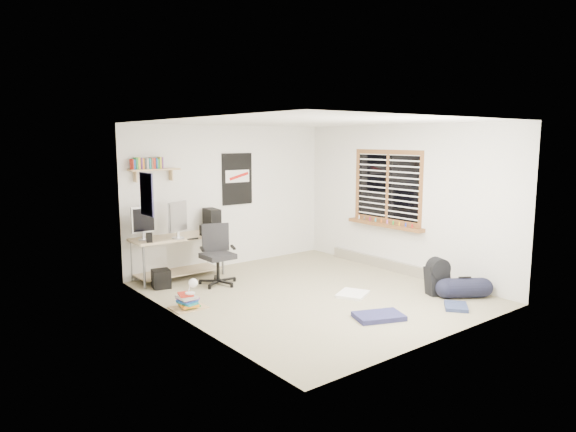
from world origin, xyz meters
TOP-DOWN VIEW (x-y plane):
  - floor at (0.00, 0.00)m, footprint 4.00×4.50m
  - ceiling at (0.00, 0.00)m, footprint 4.00×4.50m
  - back_wall at (0.00, 2.25)m, footprint 4.00×0.01m
  - left_wall at (-2.00, 0.00)m, footprint 0.01×4.50m
  - right_wall at (2.00, 0.00)m, footprint 0.01×4.50m
  - desk at (-1.16, 2.00)m, footprint 1.55×0.79m
  - monitor_left at (-1.75, 1.95)m, footprint 0.37×0.10m
  - monitor_right at (-1.27, 1.74)m, footprint 0.42×0.30m
  - pc_tower at (-0.52, 2.00)m, footprint 0.23×0.41m
  - keyboard at (-1.14, 1.73)m, footprint 0.39×0.24m
  - speaker_left at (-1.75, 1.73)m, footprint 0.11×0.11m
  - speaker_right at (-0.83, 1.73)m, footprint 0.10×0.10m
  - office_chair at (-0.84, 1.26)m, footprint 0.80×0.80m
  - wall_shelf at (-1.45, 2.14)m, footprint 0.80×0.22m
  - poster_back_wall at (0.15, 2.23)m, footprint 0.62×0.03m
  - poster_left_wall at (-1.99, 1.20)m, footprint 0.02×0.42m
  - window at (1.95, 0.30)m, footprint 0.10×1.50m
  - baseboard_heater at (1.96, 0.30)m, footprint 0.08×2.50m
  - backpack at (1.44, -1.17)m, footprint 0.40×0.36m
  - duffel_bag at (1.59, -1.52)m, footprint 0.40×0.40m
  - tshirt at (0.40, -0.46)m, footprint 0.58×0.55m
  - jeans_a at (-0.04, -1.36)m, footprint 0.70×0.58m
  - jeans_b at (1.09, -1.72)m, footprint 0.48×0.47m
  - book_stack at (-1.75, 0.50)m, footprint 0.58×0.52m
  - desk_lamp at (-1.73, 0.48)m, footprint 0.18×0.25m
  - subwoofer at (-1.63, 1.62)m, footprint 0.30×0.30m

SIDE VIEW (x-z plane):
  - floor at x=0.00m, z-range -0.01..0.00m
  - tshirt at x=0.40m, z-range 0.00..0.04m
  - jeans_b at x=1.09m, z-range 0.00..0.05m
  - jeans_a at x=-0.04m, z-range 0.00..0.06m
  - baseboard_heater at x=1.96m, z-range 0.00..0.18m
  - duffel_bag at x=1.59m, z-range -0.14..0.42m
  - subwoofer at x=-1.63m, z-range 0.00..0.28m
  - book_stack at x=-1.75m, z-range -0.02..0.32m
  - backpack at x=1.44m, z-range -0.02..0.42m
  - desk at x=-1.16m, z-range 0.02..0.71m
  - desk_lamp at x=-1.73m, z-range 0.27..0.49m
  - office_chair at x=-0.84m, z-range 0.02..0.96m
  - keyboard at x=-1.14m, z-range 0.68..0.70m
  - speaker_left at x=-1.75m, z-range 0.68..0.85m
  - speaker_right at x=-0.83m, z-range 0.68..0.88m
  - monitor_left at x=-1.75m, z-range 0.68..1.09m
  - pc_tower at x=-0.52m, z-range 0.68..1.09m
  - monitor_right at x=-1.27m, z-range 0.68..1.15m
  - back_wall at x=0.00m, z-range 0.00..2.50m
  - left_wall at x=-2.00m, z-range 0.00..2.50m
  - right_wall at x=2.00m, z-range 0.00..2.50m
  - window at x=1.95m, z-range 0.82..2.08m
  - poster_left_wall at x=-1.99m, z-range 1.20..1.80m
  - poster_back_wall at x=0.15m, z-range 1.09..2.01m
  - wall_shelf at x=-1.45m, z-range 1.66..1.90m
  - ceiling at x=0.00m, z-range 2.50..2.51m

